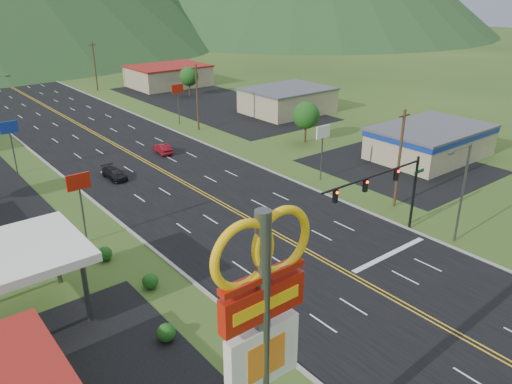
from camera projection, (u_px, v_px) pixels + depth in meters
ground at (499, 358)px, 30.22m from camera, size 500.00×500.00×0.00m
road at (499, 358)px, 30.22m from camera, size 20.00×460.00×0.04m
pylon_sign at (262, 327)px, 18.31m from camera, size 4.32×0.60×14.00m
traffic_signal at (388, 185)px, 42.01m from camera, size 13.10×0.43×7.00m
streetlight_east at (462, 187)px, 41.88m from camera, size 3.28×0.25×9.00m
gas_canopy at (2, 259)px, 31.58m from camera, size 10.00×8.00×5.30m
building_east_near at (430, 140)px, 64.66m from camera, size 15.40×10.40×4.10m
building_east_mid at (287, 100)px, 87.51m from camera, size 14.40×11.40×4.30m
building_east_far at (169, 76)px, 110.44m from camera, size 16.40×12.40×4.50m
pole_sign_west_a at (79, 189)px, 41.89m from camera, size 2.00×0.18×6.40m
pole_sign_west_b at (10, 133)px, 57.77m from camera, size 2.00×0.18×6.40m
pole_sign_east_a at (323, 137)px, 55.97m from camera, size 2.00×0.18×6.40m
pole_sign_east_b at (178, 93)px, 79.08m from camera, size 2.00×0.18×6.40m
tree_east_a at (306, 115)px, 70.26m from camera, size 3.84×3.84×5.82m
tree_east_b at (189, 76)px, 100.00m from camera, size 3.84×3.84×5.82m
utility_pole_a at (399, 158)px, 49.01m from camera, size 1.60×0.28×10.00m
utility_pole_b at (197, 97)px, 75.73m from camera, size 1.60×0.28×10.00m
utility_pole_c at (95, 66)px, 104.61m from camera, size 1.60×0.28×10.00m
utility_pole_d at (37, 48)px, 133.49m from camera, size 1.60×0.28×10.00m
car_dark_mid at (114, 174)px, 57.85m from camera, size 1.81×4.28×1.23m
car_red_far at (163, 149)px, 66.62m from camera, size 1.84×4.06×1.29m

